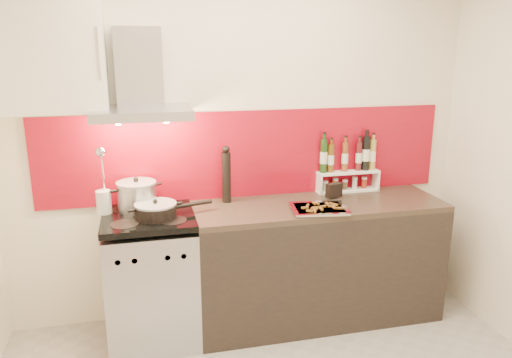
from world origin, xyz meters
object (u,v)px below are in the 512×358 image
object	(u,v)px
saute_pan	(157,210)
baking_tray	(319,209)
counter	(317,261)
stock_pot	(137,196)
range_stove	(152,279)
pepper_mill	(226,175)

from	to	relation	value
saute_pan	baking_tray	size ratio (longest dim) A/B	1.24
counter	stock_pot	xyz separation A→B (m)	(-1.26, 0.13, 0.56)
range_stove	pepper_mill	world-z (taller)	pepper_mill
counter	baking_tray	bearing A→B (deg)	-109.67
pepper_mill	baking_tray	size ratio (longest dim) A/B	0.99
saute_pan	pepper_mill	size ratio (longest dim) A/B	1.26
counter	saute_pan	bearing A→B (deg)	-176.80
baking_tray	range_stove	bearing A→B (deg)	172.19
stock_pot	counter	bearing A→B (deg)	-5.90
counter	pepper_mill	size ratio (longest dim) A/B	4.37
stock_pot	saute_pan	xyz separation A→B (m)	(0.12, -0.19, -0.05)
counter	saute_pan	xyz separation A→B (m)	(-1.14, -0.06, 0.51)
saute_pan	range_stove	bearing A→B (deg)	133.91
counter	pepper_mill	xyz separation A→B (m)	(-0.64, 0.18, 0.65)
range_stove	counter	size ratio (longest dim) A/B	0.51
saute_pan	baking_tray	world-z (taller)	saute_pan
range_stove	stock_pot	xyz separation A→B (m)	(-0.06, 0.14, 0.57)
range_stove	baking_tray	size ratio (longest dim) A/B	2.18
pepper_mill	baking_tray	xyz separation A→B (m)	(0.58, -0.34, -0.18)
stock_pot	pepper_mill	bearing A→B (deg)	4.74
stock_pot	pepper_mill	world-z (taller)	pepper_mill
stock_pot	saute_pan	bearing A→B (deg)	-58.00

